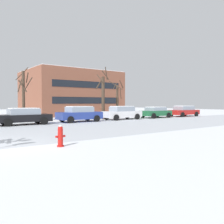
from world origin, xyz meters
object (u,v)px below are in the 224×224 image
at_px(fire_hydrant, 60,136).
at_px(parked_car_black, 24,116).
at_px(parked_car_blue, 79,114).
at_px(parked_car_red, 184,111).
at_px(parked_car_white, 122,113).
at_px(parked_car_green, 156,112).

distance_m(fire_hydrant, parked_car_black, 11.43).
relative_size(parked_car_blue, parked_car_red, 0.95).
xyz_separation_m(fire_hydrant, parked_car_black, (1.72, 11.29, 0.26)).
bearing_deg(parked_car_white, parked_car_green, -0.41).
relative_size(parked_car_black, parked_car_white, 0.99).
bearing_deg(parked_car_red, fire_hydrant, -154.54).
bearing_deg(parked_car_red, parked_car_black, 179.16).
distance_m(fire_hydrant, parked_car_red, 25.54).
bearing_deg(parked_car_black, parked_car_white, -0.32).
xyz_separation_m(parked_car_blue, parked_car_red, (16.00, -0.28, -0.03)).
bearing_deg(fire_hydrant, parked_car_red, 25.46).
distance_m(parked_car_black, parked_car_white, 10.67).
xyz_separation_m(parked_car_black, parked_car_white, (10.67, -0.06, 0.03)).
bearing_deg(parked_car_red, parked_car_green, 177.68).
bearing_deg(parked_car_black, parked_car_blue, -0.33).
distance_m(parked_car_blue, parked_car_red, 16.01).
bearing_deg(parked_car_green, parked_car_blue, 179.64).
bearing_deg(parked_car_white, fire_hydrant, -137.81).
relative_size(parked_car_black, parked_car_blue, 1.03).
bearing_deg(parked_car_black, parked_car_red, -0.84).
xyz_separation_m(parked_car_black, parked_car_green, (16.00, -0.10, -0.02)).
xyz_separation_m(fire_hydrant, parked_car_white, (12.39, 11.23, 0.29)).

